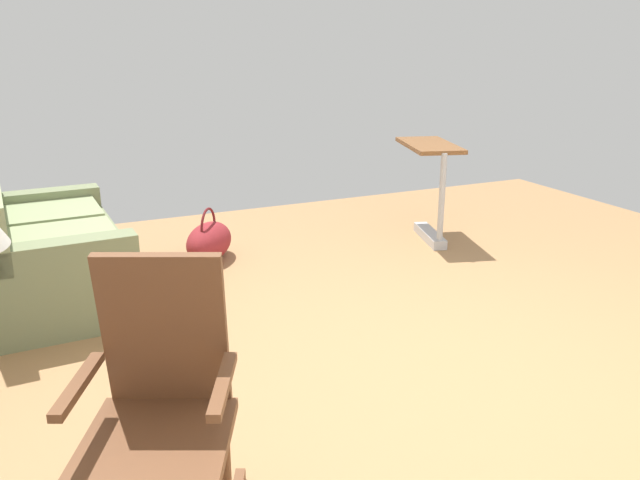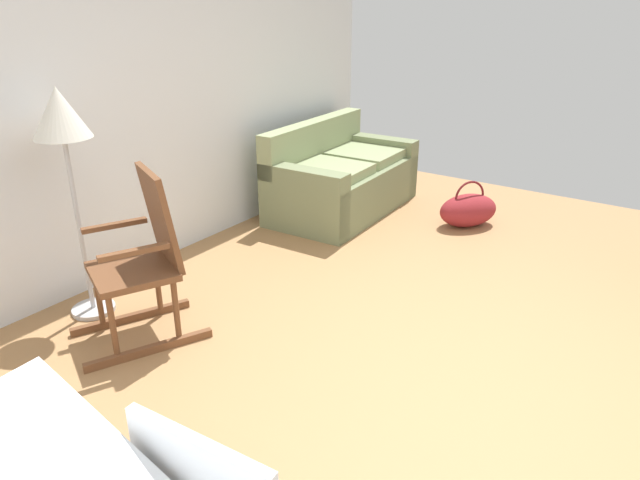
# 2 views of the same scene
# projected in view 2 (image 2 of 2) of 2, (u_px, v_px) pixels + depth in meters

# --- Properties ---
(ground_plane) EXTENTS (7.24, 7.24, 0.00)m
(ground_plane) POSITION_uv_depth(u_px,v_px,m) (444.00, 374.00, 3.23)
(ground_plane) COLOR #9E7247
(back_wall) EXTENTS (5.99, 0.10, 2.70)m
(back_wall) POSITION_uv_depth(u_px,v_px,m) (120.00, 89.00, 4.06)
(back_wall) COLOR silver
(back_wall) RESTS_ON ground
(couch) EXTENTS (1.64, 0.92, 0.85)m
(couch) POSITION_uv_depth(u_px,v_px,m) (341.00, 180.00, 5.60)
(couch) COLOR #737D57
(couch) RESTS_ON ground
(rocking_chair) EXTENTS (0.89, 0.74, 1.05)m
(rocking_chair) POSITION_uv_depth(u_px,v_px,m) (144.00, 260.00, 3.43)
(rocking_chair) COLOR brown
(rocking_chair) RESTS_ON ground
(floor_lamp) EXTENTS (0.34, 0.34, 1.48)m
(floor_lamp) POSITION_uv_depth(u_px,v_px,m) (62.00, 130.00, 3.40)
(floor_lamp) COLOR #B2B5BA
(floor_lamp) RESTS_ON ground
(duffel_bag) EXTENTS (0.64, 0.59, 0.43)m
(duffel_bag) POSITION_uv_depth(u_px,v_px,m) (468.00, 210.00, 5.26)
(duffel_bag) COLOR maroon
(duffel_bag) RESTS_ON ground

